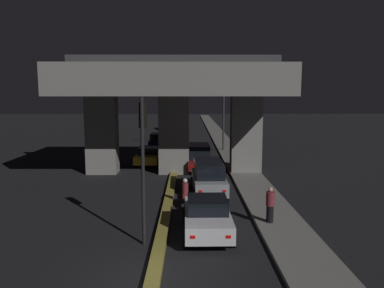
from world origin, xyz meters
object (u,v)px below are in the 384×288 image
at_px(traffic_light_left_of_median, 143,146).
at_px(motorcycle_blue_filtering_mid, 188,163).
at_px(car_dark_red_third, 199,157).
at_px(car_dark_blue_second_oncoming, 159,141).
at_px(car_silver_fourth_oncoming, 169,123).
at_px(car_taxi_yellow_third_oncoming, 166,132).
at_px(car_white_lead, 207,215).
at_px(street_lamp, 220,99).
at_px(pedestrian_on_sidewalk, 270,205).
at_px(car_taxi_yellow_lead_oncoming, 149,156).
at_px(motorcycle_red_filtering_near, 185,195).
at_px(car_silver_second, 209,176).

bearing_deg(traffic_light_left_of_median, motorcycle_blue_filtering_mid, 83.18).
height_order(car_dark_red_third, motorcycle_blue_filtering_mid, car_dark_red_third).
bearing_deg(car_dark_blue_second_oncoming, traffic_light_left_of_median, 3.15).
distance_m(car_dark_red_third, car_silver_fourth_oncoming, 33.44).
distance_m(car_dark_red_third, car_taxi_yellow_third_oncoming, 21.66).
bearing_deg(car_white_lead, street_lamp, -6.62).
bearing_deg(pedestrian_on_sidewalk, car_dark_blue_second_oncoming, 106.36).
height_order(car_white_lead, car_silver_fourth_oncoming, car_silver_fourth_oncoming).
xyz_separation_m(car_taxi_yellow_lead_oncoming, car_silver_fourth_oncoming, (0.02, 30.78, 0.29)).
bearing_deg(car_dark_red_third, car_taxi_yellow_third_oncoming, 10.14).
distance_m(street_lamp, car_dark_blue_second_oncoming, 7.79).
bearing_deg(motorcycle_blue_filtering_mid, motorcycle_red_filtering_near, 176.27).
xyz_separation_m(car_white_lead, car_dark_blue_second_oncoming, (-3.96, 23.99, 0.13)).
height_order(street_lamp, car_dark_red_third, street_lamp).
relative_size(car_white_lead, car_silver_fourth_oncoming, 1.00).
xyz_separation_m(car_dark_blue_second_oncoming, car_silver_fourth_oncoming, (-0.10, 22.25, 0.12)).
distance_m(car_taxi_yellow_lead_oncoming, motorcycle_blue_filtering_mid, 4.36).
distance_m(motorcycle_red_filtering_near, motorcycle_blue_filtering_mid, 8.78).
height_order(car_taxi_yellow_lead_oncoming, car_dark_blue_second_oncoming, car_dark_blue_second_oncoming).
height_order(street_lamp, motorcycle_blue_filtering_mid, street_lamp).
relative_size(car_silver_second, car_taxi_yellow_third_oncoming, 1.00).
distance_m(car_taxi_yellow_lead_oncoming, car_dark_blue_second_oncoming, 8.53).
relative_size(traffic_light_left_of_median, car_taxi_yellow_third_oncoming, 1.22).
height_order(car_dark_red_third, motorcycle_red_filtering_near, car_dark_red_third).
bearing_deg(car_silver_fourth_oncoming, car_taxi_yellow_lead_oncoming, -2.09).
xyz_separation_m(car_dark_red_third, car_dark_blue_second_oncoming, (-3.98, 10.94, -0.12)).
xyz_separation_m(traffic_light_left_of_median, motorcycle_red_filtering_near, (1.53, 4.76, -3.21)).
bearing_deg(car_silver_fourth_oncoming, car_dark_red_third, 4.97).
relative_size(motorcycle_red_filtering_near, pedestrian_on_sidewalk, 1.15).
relative_size(car_dark_blue_second_oncoming, car_silver_fourth_oncoming, 0.92).
xyz_separation_m(street_lamp, car_taxi_yellow_third_oncoming, (-6.20, 11.76, -4.51)).
height_order(car_dark_blue_second_oncoming, car_silver_fourth_oncoming, car_silver_fourth_oncoming).
distance_m(traffic_light_left_of_median, car_taxi_yellow_third_oncoming, 35.54).
distance_m(traffic_light_left_of_median, car_dark_red_third, 14.57).
relative_size(street_lamp, pedestrian_on_sidewalk, 5.68).
relative_size(car_white_lead, car_taxi_yellow_third_oncoming, 0.95).
height_order(car_taxi_yellow_third_oncoming, motorcycle_blue_filtering_mid, motorcycle_blue_filtering_mid).
relative_size(car_dark_red_third, car_silver_fourth_oncoming, 0.91).
height_order(traffic_light_left_of_median, street_lamp, street_lamp).
distance_m(traffic_light_left_of_median, motorcycle_red_filtering_near, 5.94).
bearing_deg(traffic_light_left_of_median, car_taxi_yellow_lead_oncoming, 95.53).
bearing_deg(car_dark_blue_second_oncoming, pedestrian_on_sidewalk, 16.14).
relative_size(traffic_light_left_of_median, car_silver_second, 1.22).
bearing_deg(car_silver_second, car_dark_blue_second_oncoming, 11.71).
relative_size(car_white_lead, car_dark_blue_second_oncoming, 1.08).
bearing_deg(motorcycle_red_filtering_near, car_silver_fourth_oncoming, 2.18).
bearing_deg(car_taxi_yellow_third_oncoming, car_dark_blue_second_oncoming, -0.99).
height_order(car_dark_blue_second_oncoming, car_taxi_yellow_third_oncoming, car_dark_blue_second_oncoming).
bearing_deg(motorcycle_red_filtering_near, car_silver_second, -29.04).
xyz_separation_m(street_lamp, car_dark_red_third, (-2.32, -9.55, -4.24)).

